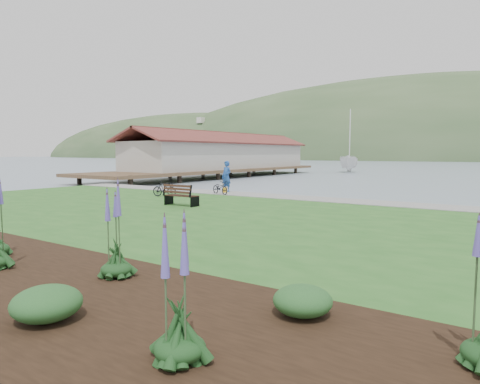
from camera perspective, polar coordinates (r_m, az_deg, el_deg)
The scene contains 15 objects.
ground at distance 18.26m, azimuth -3.88°, elevation -3.81°, with size 600.00×600.00×0.00m, color gray.
lawn at distance 16.73m, azimuth -8.15°, elevation -3.99°, with size 34.00×20.00×0.40m, color #275A1F.
shoreline_path at distance 23.95m, azimuth 6.43°, elevation -0.67°, with size 34.00×2.20×0.03m, color gray.
garden_bed at distance 9.60m, azimuth -27.20°, elevation -10.12°, with size 24.00×4.40×0.04m, color black.
pier_pavilion at distance 52.04m, azimuth -2.32°, elevation 4.99°, with size 8.00×36.00×5.40m.
park_bench at distance 20.15m, azimuth -8.02°, elevation -0.36°, with size 1.69×0.69×1.04m.
person at distance 26.88m, azimuth -1.81°, elevation 2.44°, with size 0.84×0.58×2.31m, color #214B9A.
bicycle_a at distance 25.46m, azimuth -2.66°, elevation 0.59°, with size 1.56×0.54×0.81m, color black.
bicycle_b at distance 24.49m, azimuth -10.04°, elevation 0.43°, with size 1.48×0.43×0.89m, color black.
sailboat at distance 65.17m, azimuth 14.33°, elevation 2.56°, with size 11.17×11.37×29.44m, color silver.
pannier at distance 26.38m, azimuth -2.02°, elevation 0.22°, with size 0.19×0.30×0.32m, color gold.
echium_1 at distance 8.72m, azimuth -16.24°, elevation -5.81°, with size 0.62×0.62×2.09m.
echium_2 at distance 5.17m, azimuth -8.09°, elevation -14.94°, with size 0.62×0.62×1.77m.
shrub_1 at distance 6.99m, azimuth -24.37°, elevation -13.38°, with size 1.00×1.00×0.50m, color #1E4C21.
shrub_2 at distance 6.66m, azimuth 8.35°, elevation -14.14°, with size 0.89×0.89×0.45m, color #1E4C21.
Camera 1 is at (11.22, -14.12, 2.87)m, focal length 32.00 mm.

